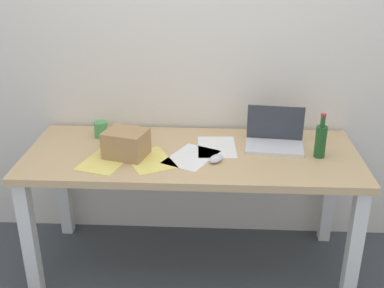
# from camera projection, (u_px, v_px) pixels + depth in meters

# --- Properties ---
(ground_plane) EXTENTS (8.00, 8.00, 0.00)m
(ground_plane) POSITION_uv_depth(u_px,v_px,m) (192.00, 263.00, 2.92)
(ground_plane) COLOR #42474C
(back_wall) EXTENTS (5.20, 0.08, 2.60)m
(back_wall) POSITION_uv_depth(u_px,v_px,m) (196.00, 36.00, 2.79)
(back_wall) COLOR silver
(back_wall) RESTS_ON ground
(desk) EXTENTS (1.82, 0.73, 0.74)m
(desk) POSITION_uv_depth(u_px,v_px,m) (192.00, 168.00, 2.66)
(desk) COLOR tan
(desk) RESTS_ON ground
(laptop_right) EXTENTS (0.34, 0.24, 0.22)m
(laptop_right) POSITION_uv_depth(u_px,v_px,m) (275.00, 138.00, 2.68)
(laptop_right) COLOR silver
(laptop_right) RESTS_ON desk
(beer_bottle) EXTENTS (0.06, 0.06, 0.24)m
(beer_bottle) POSITION_uv_depth(u_px,v_px,m) (321.00, 140.00, 2.54)
(beer_bottle) COLOR #1E5123
(beer_bottle) RESTS_ON desk
(computer_mouse) EXTENTS (0.10, 0.12, 0.03)m
(computer_mouse) POSITION_uv_depth(u_px,v_px,m) (216.00, 159.00, 2.51)
(computer_mouse) COLOR silver
(computer_mouse) RESTS_ON desk
(cardboard_box) EXTENTS (0.25, 0.23, 0.15)m
(cardboard_box) POSITION_uv_depth(u_px,v_px,m) (126.00, 144.00, 2.55)
(cardboard_box) COLOR tan
(cardboard_box) RESTS_ON desk
(coffee_mug) EXTENTS (0.08, 0.08, 0.09)m
(coffee_mug) POSITION_uv_depth(u_px,v_px,m) (101.00, 129.00, 2.81)
(coffee_mug) COLOR #4C9E56
(coffee_mug) RESTS_ON desk
(paper_yellow_folder) EXTENTS (0.32, 0.36, 0.00)m
(paper_yellow_folder) POSITION_uv_depth(u_px,v_px,m) (150.00, 160.00, 2.53)
(paper_yellow_folder) COLOR #F4E06B
(paper_yellow_folder) RESTS_ON desk
(paper_sheet_near_back) EXTENTS (0.22, 0.31, 0.00)m
(paper_sheet_near_back) POSITION_uv_depth(u_px,v_px,m) (217.00, 147.00, 2.69)
(paper_sheet_near_back) COLOR white
(paper_sheet_near_back) RESTS_ON desk
(paper_sheet_front_left) EXTENTS (0.29, 0.34, 0.00)m
(paper_sheet_front_left) POSITION_uv_depth(u_px,v_px,m) (105.00, 161.00, 2.52)
(paper_sheet_front_left) COLOR #F4E06B
(paper_sheet_front_left) RESTS_ON desk
(paper_sheet_center) EXTENTS (0.32, 0.36, 0.00)m
(paper_sheet_center) POSITION_uv_depth(u_px,v_px,m) (191.00, 157.00, 2.57)
(paper_sheet_center) COLOR white
(paper_sheet_center) RESTS_ON desk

